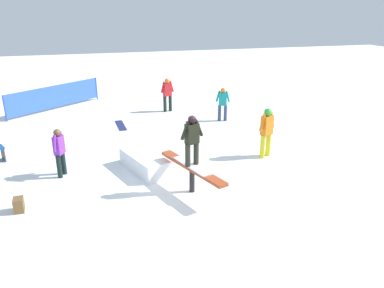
% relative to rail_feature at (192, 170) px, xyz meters
% --- Properties ---
extents(ground_plane, '(60.00, 60.00, 0.00)m').
position_rel_rail_feature_xyz_m(ground_plane, '(0.00, 0.00, -0.62)').
color(ground_plane, white).
extents(rail_feature, '(2.49, 1.14, 0.72)m').
position_rel_rail_feature_xyz_m(rail_feature, '(0.00, 0.00, 0.00)').
color(rail_feature, black).
rests_on(rail_feature, ground).
extents(snow_kicker_ramp, '(2.21, 2.03, 0.49)m').
position_rel_rail_feature_xyz_m(snow_kicker_ramp, '(-1.74, -0.64, -0.37)').
color(snow_kicker_ramp, white).
rests_on(snow_kicker_ramp, ground).
extents(main_rider_on_rail, '(1.42, 0.70, 1.33)m').
position_rel_rail_feature_xyz_m(main_rider_on_rail, '(0.00, 0.00, 0.76)').
color(main_rider_on_rail, silver).
rests_on(main_rider_on_rail, rail_feature).
extents(bystander_purple, '(0.55, 0.32, 1.39)m').
position_rel_rail_feature_xyz_m(bystander_purple, '(-1.89, -3.31, 0.17)').
color(bystander_purple, black).
rests_on(bystander_purple, ground).
extents(bystander_red, '(0.29, 0.64, 1.50)m').
position_rel_rail_feature_xyz_m(bystander_red, '(-7.75, 0.96, 0.22)').
color(bystander_red, black).
rests_on(bystander_red, ground).
extents(bystander_orange, '(0.39, 0.68, 1.59)m').
position_rel_rail_feature_xyz_m(bystander_orange, '(-1.68, 2.87, 0.27)').
color(bystander_orange, gold).
rests_on(bystander_orange, ground).
extents(bystander_teal, '(0.30, 0.58, 1.38)m').
position_rel_rail_feature_xyz_m(bystander_teal, '(-5.73, 2.87, 0.16)').
color(bystander_teal, navy).
rests_on(bystander_teal, ground).
extents(loose_snowboard_navy, '(1.36, 0.36, 0.02)m').
position_rel_rail_feature_xyz_m(loose_snowboard_navy, '(-6.14, -1.29, -0.60)').
color(loose_snowboard_navy, navy).
rests_on(loose_snowboard_navy, ground).
extents(backpack_on_snow, '(0.31, 0.24, 0.34)m').
position_rel_rail_feature_xyz_m(backpack_on_snow, '(-0.10, -4.19, -0.45)').
color(backpack_on_snow, brown).
rests_on(backpack_on_snow, ground).
extents(safety_fence, '(3.00, 3.82, 1.10)m').
position_rel_rail_feature_xyz_m(safety_fence, '(-9.45, -3.93, -0.02)').
color(safety_fence, blue).
rests_on(safety_fence, ground).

